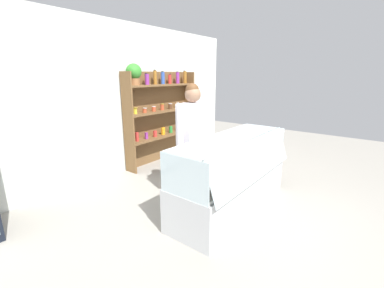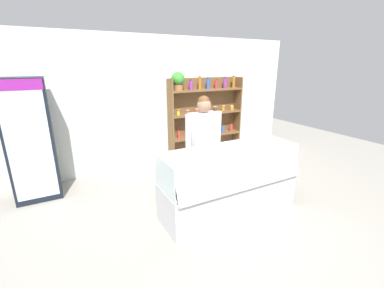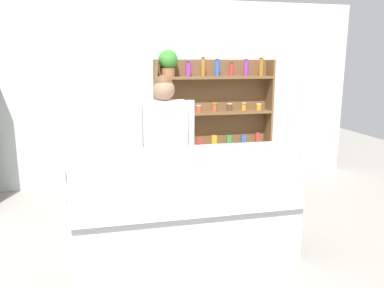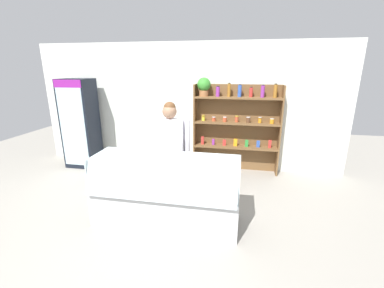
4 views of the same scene
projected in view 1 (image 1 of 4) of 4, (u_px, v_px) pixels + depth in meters
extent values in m
plane|color=gray|center=(217.00, 213.00, 3.45)|extent=(12.00, 12.00, 0.00)
cube|color=silver|center=(107.00, 101.00, 4.46)|extent=(6.80, 0.10, 2.70)
cube|color=brown|center=(158.00, 117.00, 5.38)|extent=(1.78, 0.02, 1.85)
cube|color=brown|center=(129.00, 124.00, 4.63)|extent=(0.03, 0.28, 1.85)
cube|color=brown|center=(189.00, 113.00, 5.97)|extent=(0.03, 0.28, 1.85)
cube|color=brown|center=(163.00, 135.00, 5.40)|extent=(1.72, 0.28, 0.04)
cube|color=brown|center=(163.00, 111.00, 5.26)|extent=(1.72, 0.28, 0.04)
cube|color=brown|center=(162.00, 85.00, 5.13)|extent=(1.72, 0.28, 0.04)
cylinder|color=#996038|center=(134.00, 82.00, 4.58)|extent=(0.19, 0.19, 0.12)
sphere|color=#378A2D|center=(134.00, 72.00, 4.53)|extent=(0.28, 0.28, 0.28)
cylinder|color=purple|center=(147.00, 79.00, 4.78)|extent=(0.08, 0.08, 0.20)
cylinder|color=black|center=(146.00, 73.00, 4.76)|extent=(0.05, 0.05, 0.02)
cylinder|color=#9E6623|center=(155.00, 78.00, 4.95)|extent=(0.07, 0.07, 0.26)
cylinder|color=black|center=(155.00, 70.00, 4.92)|extent=(0.04, 0.04, 0.02)
cylinder|color=#3356B2|center=(163.00, 78.00, 5.12)|extent=(0.08, 0.08, 0.23)
cylinder|color=black|center=(162.00, 72.00, 5.08)|extent=(0.05, 0.05, 0.02)
cylinder|color=red|center=(170.00, 79.00, 5.30)|extent=(0.07, 0.07, 0.19)
cylinder|color=black|center=(170.00, 74.00, 5.27)|extent=(0.04, 0.04, 0.02)
cylinder|color=purple|center=(178.00, 78.00, 5.45)|extent=(0.07, 0.07, 0.23)
cylinder|color=black|center=(177.00, 72.00, 5.43)|extent=(0.05, 0.05, 0.02)
cylinder|color=#9E6623|center=(185.00, 77.00, 5.63)|extent=(0.07, 0.07, 0.25)
cylinder|color=black|center=(184.00, 71.00, 5.60)|extent=(0.05, 0.05, 0.02)
cylinder|color=yellow|center=(135.00, 111.00, 4.72)|extent=(0.07, 0.07, 0.11)
cylinder|color=gold|center=(136.00, 108.00, 4.70)|extent=(0.07, 0.07, 0.01)
cylinder|color=#BF4C2D|center=(145.00, 110.00, 4.89)|extent=(0.08, 0.08, 0.08)
cylinder|color=silver|center=(145.00, 108.00, 4.87)|extent=(0.08, 0.08, 0.01)
cylinder|color=#BF4C2D|center=(154.00, 109.00, 5.06)|extent=(0.08, 0.08, 0.09)
cylinder|color=silver|center=(154.00, 106.00, 5.05)|extent=(0.08, 0.08, 0.01)
cylinder|color=#BF4C2D|center=(162.00, 107.00, 5.25)|extent=(0.07, 0.07, 0.12)
cylinder|color=gold|center=(162.00, 104.00, 5.23)|extent=(0.07, 0.07, 0.01)
cylinder|color=brown|center=(170.00, 106.00, 5.42)|extent=(0.08, 0.08, 0.10)
cylinder|color=silver|center=(170.00, 104.00, 5.41)|extent=(0.09, 0.09, 0.01)
cylinder|color=orange|center=(177.00, 105.00, 5.61)|extent=(0.07, 0.07, 0.11)
cylinder|color=silver|center=(177.00, 102.00, 5.59)|extent=(0.07, 0.07, 0.01)
cylinder|color=orange|center=(185.00, 105.00, 5.78)|extent=(0.08, 0.08, 0.09)
cylinder|color=silver|center=(184.00, 102.00, 5.77)|extent=(0.08, 0.08, 0.01)
cube|color=red|center=(137.00, 137.00, 4.83)|extent=(0.05, 0.04, 0.17)
cube|color=purple|center=(146.00, 136.00, 5.02)|extent=(0.05, 0.04, 0.13)
cube|color=red|center=(155.00, 134.00, 5.20)|extent=(0.07, 0.04, 0.12)
cube|color=orange|center=(163.00, 131.00, 5.37)|extent=(0.08, 0.04, 0.15)
cube|color=#2D8C38|center=(171.00, 129.00, 5.55)|extent=(0.07, 0.04, 0.14)
cube|color=#3356B2|center=(178.00, 128.00, 5.73)|extent=(0.07, 0.04, 0.14)
cube|color=red|center=(185.00, 126.00, 5.91)|extent=(0.06, 0.04, 0.16)
cube|color=silver|center=(231.00, 189.00, 3.51)|extent=(2.05, 0.68, 0.55)
cube|color=white|center=(232.00, 169.00, 3.43)|extent=(1.99, 0.62, 0.03)
cube|color=silver|center=(255.00, 159.00, 3.19)|extent=(2.01, 0.16, 0.47)
cube|color=silver|center=(230.00, 137.00, 3.35)|extent=(2.01, 0.52, 0.01)
cube|color=silver|center=(183.00, 178.00, 2.61)|extent=(0.01, 0.64, 0.45)
cube|color=silver|center=(263.00, 140.00, 4.15)|extent=(0.01, 0.64, 0.45)
cube|color=tan|center=(187.00, 186.00, 2.82)|extent=(0.16, 0.11, 0.05)
cube|color=white|center=(202.00, 191.00, 2.70)|extent=(0.05, 0.03, 0.02)
cube|color=tan|center=(199.00, 179.00, 2.98)|extent=(0.16, 0.11, 0.06)
cube|color=white|center=(213.00, 184.00, 2.86)|extent=(0.05, 0.03, 0.02)
cube|color=beige|center=(209.00, 174.00, 3.14)|extent=(0.16, 0.12, 0.06)
cube|color=white|center=(223.00, 178.00, 3.02)|extent=(0.05, 0.03, 0.02)
cube|color=tan|center=(218.00, 169.00, 3.31)|extent=(0.16, 0.10, 0.05)
cube|color=white|center=(232.00, 173.00, 3.19)|extent=(0.05, 0.03, 0.02)
cube|color=beige|center=(227.00, 165.00, 3.47)|extent=(0.16, 0.12, 0.05)
cube|color=white|center=(240.00, 168.00, 3.35)|extent=(0.05, 0.03, 0.02)
cube|color=tan|center=(234.00, 161.00, 3.63)|extent=(0.16, 0.12, 0.05)
cube|color=white|center=(248.00, 164.00, 3.51)|extent=(0.05, 0.03, 0.02)
cube|color=tan|center=(241.00, 157.00, 3.79)|extent=(0.16, 0.14, 0.06)
cube|color=white|center=(254.00, 160.00, 3.68)|extent=(0.05, 0.03, 0.02)
cube|color=tan|center=(248.00, 154.00, 3.96)|extent=(0.16, 0.11, 0.05)
cube|color=white|center=(260.00, 156.00, 3.84)|extent=(0.05, 0.03, 0.02)
cube|color=tan|center=(254.00, 151.00, 4.12)|extent=(0.16, 0.13, 0.05)
cube|color=white|center=(266.00, 153.00, 4.00)|extent=(0.05, 0.03, 0.02)
cylinder|color=#A35B4C|center=(201.00, 185.00, 2.71)|extent=(0.20, 0.17, 0.15)
cylinder|color=#A35B4C|center=(213.00, 180.00, 2.88)|extent=(0.19, 0.16, 0.13)
cylinder|color=#A35B4C|center=(223.00, 174.00, 3.04)|extent=(0.18, 0.16, 0.13)
cylinder|color=white|center=(254.00, 153.00, 3.74)|extent=(0.07, 0.07, 0.22)
cylinder|color=white|center=(257.00, 151.00, 3.82)|extent=(0.07, 0.07, 0.23)
cylinder|color=#383D51|center=(188.00, 176.00, 3.69)|extent=(0.13, 0.13, 0.78)
cylinder|color=#383D51|center=(197.00, 172.00, 3.84)|extent=(0.13, 0.13, 0.78)
cube|color=white|center=(193.00, 126.00, 3.58)|extent=(0.45, 0.24, 0.64)
cube|color=white|center=(200.00, 151.00, 3.60)|extent=(0.38, 0.01, 1.20)
cylinder|color=white|center=(180.00, 127.00, 3.36)|extent=(0.09, 0.09, 0.58)
cylinder|color=white|center=(204.00, 121.00, 3.78)|extent=(0.09, 0.09, 0.58)
sphere|color=#8C664C|center=(193.00, 94.00, 3.47)|extent=(0.22, 0.22, 0.22)
sphere|color=brown|center=(192.00, 90.00, 3.46)|extent=(0.19, 0.19, 0.19)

